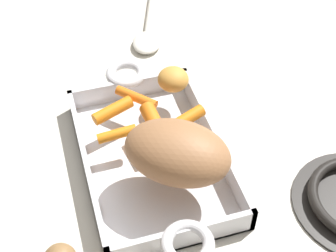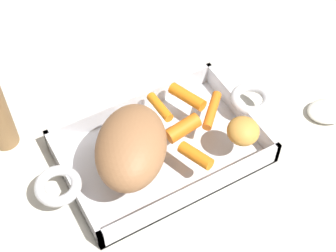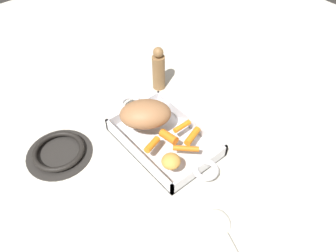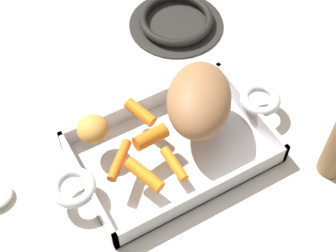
# 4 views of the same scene
# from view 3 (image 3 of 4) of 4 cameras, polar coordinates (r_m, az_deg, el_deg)

# --- Properties ---
(ground_plane) EXTENTS (2.28, 2.28, 0.00)m
(ground_plane) POSITION_cam_3_polar(r_m,az_deg,el_deg) (0.95, -0.63, -2.76)
(ground_plane) COLOR silver
(roasting_dish) EXTENTS (0.39, 0.20, 0.05)m
(roasting_dish) POSITION_cam_3_polar(r_m,az_deg,el_deg) (0.93, -0.63, -2.19)
(roasting_dish) COLOR silver
(roasting_dish) RESTS_ON ground_plane
(pork_roast) EXTENTS (0.16, 0.17, 0.07)m
(pork_roast) POSITION_cam_3_polar(r_m,az_deg,el_deg) (0.91, -3.92, 2.07)
(pork_roast) COLOR #9F6B44
(pork_roast) RESTS_ON roasting_dish
(baby_carrot_center_left) EXTENTS (0.06, 0.06, 0.02)m
(baby_carrot_center_left) POSITION_cam_3_polar(r_m,az_deg,el_deg) (0.86, 3.22, -3.83)
(baby_carrot_center_left) COLOR orange
(baby_carrot_center_left) RESTS_ON roasting_dish
(baby_carrot_long) EXTENTS (0.06, 0.03, 0.03)m
(baby_carrot_long) POSITION_cam_3_polar(r_m,az_deg,el_deg) (0.88, 0.12, -1.87)
(baby_carrot_long) COLOR orange
(baby_carrot_long) RESTS_ON roasting_dish
(baby_carrot_southwest) EXTENTS (0.03, 0.06, 0.02)m
(baby_carrot_southwest) POSITION_cam_3_polar(r_m,az_deg,el_deg) (0.87, -2.76, -3.23)
(baby_carrot_southwest) COLOR orange
(baby_carrot_southwest) RESTS_ON roasting_dish
(baby_carrot_center_right) EXTENTS (0.02, 0.06, 0.02)m
(baby_carrot_center_right) POSITION_cam_3_polar(r_m,az_deg,el_deg) (0.91, 2.44, -0.06)
(baby_carrot_center_right) COLOR orange
(baby_carrot_center_right) RESTS_ON roasting_dish
(baby_carrot_short) EXTENTS (0.04, 0.07, 0.02)m
(baby_carrot_short) POSITION_cam_3_polar(r_m,az_deg,el_deg) (0.89, 4.23, -1.75)
(baby_carrot_short) COLOR orange
(baby_carrot_short) RESTS_ON roasting_dish
(potato_golden_large) EXTENTS (0.07, 0.07, 0.04)m
(potato_golden_large) POSITION_cam_3_polar(r_m,az_deg,el_deg) (0.82, 0.53, -6.10)
(potato_golden_large) COLOR gold
(potato_golden_large) RESTS_ON roasting_dish
(stove_burner_rear) EXTENTS (0.18, 0.18, 0.02)m
(stove_burner_rear) POSITION_cam_3_polar(r_m,az_deg,el_deg) (0.96, -18.33, -4.32)
(stove_burner_rear) COLOR #282623
(stove_burner_rear) RESTS_ON ground_plane
(serving_spoon) EXTENTS (0.24, 0.11, 0.02)m
(serving_spoon) POSITION_cam_3_polar(r_m,az_deg,el_deg) (0.79, 10.45, -18.91)
(serving_spoon) COLOR white
(serving_spoon) RESTS_ON ground_plane
(pepper_mill) EXTENTS (0.04, 0.04, 0.15)m
(pepper_mill) POSITION_cam_3_polar(r_m,az_deg,el_deg) (1.08, -1.63, 9.72)
(pepper_mill) COLOR olive
(pepper_mill) RESTS_ON ground_plane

